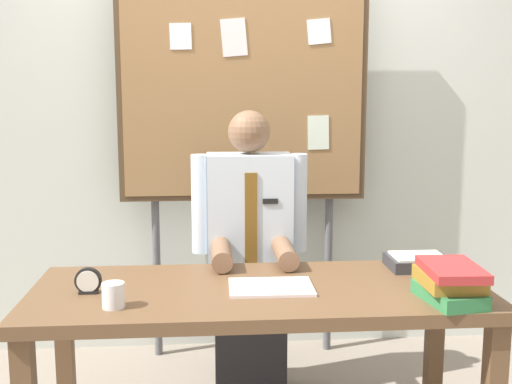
% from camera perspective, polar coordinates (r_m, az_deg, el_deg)
% --- Properties ---
extents(back_wall, '(6.40, 0.08, 2.70)m').
position_cam_1_polar(back_wall, '(3.62, -1.36, 6.89)').
color(back_wall, silver).
rests_on(back_wall, ground_plane).
extents(desk, '(1.78, 0.71, 0.73)m').
position_cam_1_polar(desk, '(2.50, 0.32, -10.63)').
color(desk, brown).
rests_on(desk, ground_plane).
extents(person, '(0.55, 0.56, 1.40)m').
position_cam_1_polar(person, '(3.05, -0.60, -6.82)').
color(person, '#2D2D33').
rests_on(person, ground_plane).
extents(bulletin_board, '(1.35, 0.09, 2.14)m').
position_cam_1_polar(bulletin_board, '(3.41, -1.17, 9.20)').
color(bulletin_board, '#4C3823').
rests_on(bulletin_board, ground_plane).
extents(book_stack, '(0.21, 0.30, 0.14)m').
position_cam_1_polar(book_stack, '(2.40, 17.26, -7.85)').
color(book_stack, '#337F47').
rests_on(book_stack, desk).
extents(open_notebook, '(0.33, 0.24, 0.01)m').
position_cam_1_polar(open_notebook, '(2.46, 1.38, -8.67)').
color(open_notebook, silver).
rests_on(open_notebook, desk).
extents(desk_clock, '(0.10, 0.04, 0.10)m').
position_cam_1_polar(desk_clock, '(2.47, -15.05, -7.92)').
color(desk_clock, black).
rests_on(desk_clock, desk).
extents(coffee_mug, '(0.08, 0.08, 0.09)m').
position_cam_1_polar(coffee_mug, '(2.29, -12.87, -9.16)').
color(coffee_mug, white).
rests_on(coffee_mug, desk).
extents(paper_tray, '(0.26, 0.20, 0.06)m').
position_cam_1_polar(paper_tray, '(2.81, 14.55, -6.18)').
color(paper_tray, '#333338').
rests_on(paper_tray, desk).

